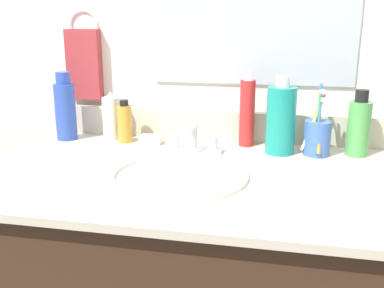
# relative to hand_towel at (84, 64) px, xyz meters

# --- Properties ---
(countertop) EXTENTS (1.06, 0.63, 0.02)m
(countertop) POSITION_rel_hand_towel_xyz_m (0.43, -0.33, -0.23)
(countertop) COLOR beige
(countertop) RESTS_ON vanity_cabinet
(backsplash) EXTENTS (1.06, 0.02, 0.09)m
(backsplash) POSITION_rel_hand_towel_xyz_m (0.43, -0.02, -0.18)
(backsplash) COLOR beige
(backsplash) RESTS_ON countertop
(back_wall) EXTENTS (2.16, 0.04, 1.30)m
(back_wall) POSITION_rel_hand_towel_xyz_m (0.43, 0.04, -0.44)
(back_wall) COLOR white
(back_wall) RESTS_ON ground_plane
(towel_ring) EXTENTS (0.10, 0.01, 0.10)m
(towel_ring) POSITION_rel_hand_towel_xyz_m (0.00, 0.02, 0.12)
(towel_ring) COLOR silver
(hand_towel) EXTENTS (0.11, 0.04, 0.22)m
(hand_towel) POSITION_rel_hand_towel_xyz_m (0.00, 0.00, 0.00)
(hand_towel) COLOR #A53338
(sink_basin) EXTENTS (0.34, 0.34, 0.11)m
(sink_basin) POSITION_rel_hand_towel_xyz_m (0.39, -0.37, -0.25)
(sink_basin) COLOR white
(sink_basin) RESTS_ON countertop
(faucet) EXTENTS (0.16, 0.10, 0.08)m
(faucet) POSITION_rel_hand_towel_xyz_m (0.39, -0.17, -0.19)
(faucet) COLOR silver
(faucet) RESTS_ON countertop
(bottle_oil_amber) EXTENTS (0.04, 0.04, 0.13)m
(bottle_oil_amber) POSITION_rel_hand_towel_xyz_m (0.17, -0.10, -0.16)
(bottle_oil_amber) COLOR gold
(bottle_oil_amber) RESTS_ON countertop
(bottle_mouthwash_teal) EXTENTS (0.08, 0.08, 0.21)m
(bottle_mouthwash_teal) POSITION_rel_hand_towel_xyz_m (0.63, -0.12, -0.12)
(bottle_mouthwash_teal) COLOR teal
(bottle_mouthwash_teal) RESTS_ON countertop
(bottle_shampoo_blue) EXTENTS (0.06, 0.06, 0.21)m
(bottle_shampoo_blue) POSITION_rel_hand_towel_xyz_m (-0.02, -0.11, -0.12)
(bottle_shampoo_blue) COLOR #2D4CB2
(bottle_shampoo_blue) RESTS_ON countertop
(bottle_spray_red) EXTENTS (0.04, 0.04, 0.22)m
(bottle_spray_red) POSITION_rel_hand_towel_xyz_m (0.53, -0.07, -0.12)
(bottle_spray_red) COLOR red
(bottle_spray_red) RESTS_ON countertop
(bottle_lotion_white) EXTENTS (0.05, 0.05, 0.15)m
(bottle_lotion_white) POSITION_rel_hand_towel_xyz_m (0.11, -0.07, -0.15)
(bottle_lotion_white) COLOR white
(bottle_lotion_white) RESTS_ON countertop
(bottle_toner_green) EXTENTS (0.06, 0.06, 0.18)m
(bottle_toner_green) POSITION_rel_hand_towel_xyz_m (0.83, -0.10, -0.14)
(bottle_toner_green) COLOR #4C9E4C
(bottle_toner_green) RESTS_ON countertop
(cup_blue_plastic) EXTENTS (0.08, 0.10, 0.20)m
(cup_blue_plastic) POSITION_rel_hand_towel_xyz_m (0.73, -0.12, -0.16)
(cup_blue_plastic) COLOR #3F66B7
(cup_blue_plastic) RESTS_ON countertop
(soap_bar) EXTENTS (0.06, 0.04, 0.02)m
(soap_bar) POSITION_rel_hand_towel_xyz_m (0.25, -0.10, -0.21)
(soap_bar) COLOR white
(soap_bar) RESTS_ON countertop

